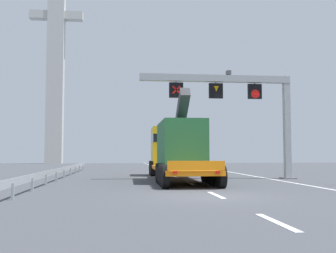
{
  "coord_description": "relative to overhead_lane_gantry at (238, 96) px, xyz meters",
  "views": [
    {
      "loc": [
        -3.28,
        -15.45,
        1.64
      ],
      "look_at": [
        -0.51,
        9.95,
        3.37
      ],
      "focal_mm": 43.13,
      "sensor_mm": 36.0,
      "label": 1
    }
  ],
  "objects": [
    {
      "name": "overhead_lane_gantry",
      "position": [
        0.0,
        0.0,
        0.0
      ],
      "size": [
        10.28,
        0.9,
        7.13
      ],
      "color": "#9EA0A5",
      "rests_on": "ground"
    },
    {
      "name": "edge_line_right",
      "position": [
        2.04,
        1.68,
        -5.42
      ],
      "size": [
        0.2,
        63.0,
        0.01
      ],
      "primitive_type": "cube",
      "color": "silver",
      "rests_on": "ground"
    },
    {
      "name": "lane_markings",
      "position": [
        -3.8,
        15.63,
        -5.42
      ],
      "size": [
        0.2,
        66.5,
        0.01
      ],
      "color": "silver",
      "rests_on": "ground"
    },
    {
      "name": "ground",
      "position": [
        -4.16,
        -10.32,
        -5.43
      ],
      "size": [
        112.0,
        112.0,
        0.0
      ],
      "primitive_type": "plane",
      "color": "#424449"
    },
    {
      "name": "guardrail_left",
      "position": [
        -11.44,
        1.69,
        -4.87
      ],
      "size": [
        0.13,
        28.02,
        0.76
      ],
      "color": "#999EA3",
      "rests_on": "ground"
    },
    {
      "name": "bridge_pylon_distant",
      "position": [
        -19.27,
        44.47,
        15.6
      ],
      "size": [
        9.0,
        2.0,
        41.27
      ],
      "color": "#B7B7B2",
      "rests_on": "ground"
    },
    {
      "name": "heavy_haul_truck_orange",
      "position": [
        -4.07,
        0.61,
        -3.44
      ],
      "size": [
        3.11,
        14.08,
        5.3
      ],
      "color": "orange",
      "rests_on": "ground"
    }
  ]
}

